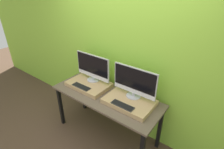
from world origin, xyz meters
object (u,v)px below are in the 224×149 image
object	(u,v)px
keyboard_left	(81,86)
keyboard_right	(123,105)
monitor_right	(134,82)
monitor_left	(93,67)

from	to	relation	value
keyboard_left	keyboard_right	bearing A→B (deg)	0.00
monitor_right	keyboard_right	xyz separation A→B (m)	(0.00, -0.28, -0.23)
keyboard_right	monitor_right	bearing A→B (deg)	90.00
monitor_right	keyboard_right	world-z (taller)	monitor_right
monitor_right	keyboard_right	distance (m)	0.36
keyboard_left	monitor_right	distance (m)	0.86
monitor_right	monitor_left	bearing A→B (deg)	180.00
monitor_left	keyboard_right	size ratio (longest dim) A/B	2.03
monitor_left	keyboard_left	distance (m)	0.36
monitor_left	keyboard_right	distance (m)	0.86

